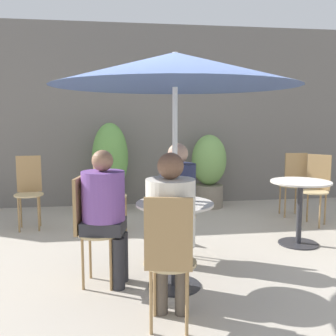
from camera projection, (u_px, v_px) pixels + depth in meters
name	position (u px, v px, depth m)	size (l,w,h in m)	color
ground_plane	(198.00, 282.00, 3.55)	(20.00, 20.00, 0.00)	#B2A899
storefront_wall	(155.00, 116.00, 6.63)	(10.00, 0.06, 3.00)	slate
cafe_table_near	(175.00, 229.00, 3.39)	(0.67, 0.67, 0.75)	#2D2D33
cafe_table_far	(300.00, 200.00, 4.54)	(0.69, 0.69, 0.75)	#2D2D33
bistro_chair_0	(178.00, 203.00, 4.13)	(0.38, 0.40, 0.97)	tan
bistro_chair_1	(89.00, 221.00, 3.44)	(0.40, 0.38, 0.97)	tan
bistro_chair_2	(169.00, 252.00, 2.64)	(0.38, 0.40, 0.97)	tan
bistro_chair_3	(317.00, 183.00, 5.42)	(0.43, 0.43, 0.97)	tan
bistro_chair_4	(29.00, 185.00, 5.24)	(0.37, 0.39, 0.97)	tan
bistro_chair_5	(106.00, 188.00, 5.01)	(0.43, 0.42, 0.97)	tan
bistro_chair_6	(294.00, 179.00, 5.78)	(0.37, 0.39, 0.97)	tan
seated_person_0	(178.00, 192.00, 3.97)	(0.38, 0.41, 1.22)	gray
seated_person_1	(105.00, 206.00, 3.41)	(0.42, 0.39, 1.20)	#2D2D33
seated_person_2	(171.00, 223.00, 2.77)	(0.36, 0.39, 1.24)	brown
beer_glass_0	(184.00, 190.00, 3.45)	(0.06, 0.06, 0.18)	silver
beer_glass_1	(162.00, 196.00, 3.29)	(0.07, 0.07, 0.15)	#B28433
potted_plant_0	(110.00, 163.00, 6.16)	(0.56, 0.56, 1.39)	slate
potted_plant_1	(209.00, 169.00, 6.45)	(0.57, 0.57, 1.20)	slate
umbrella	(175.00, 70.00, 3.22)	(2.04, 2.04, 2.00)	silver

